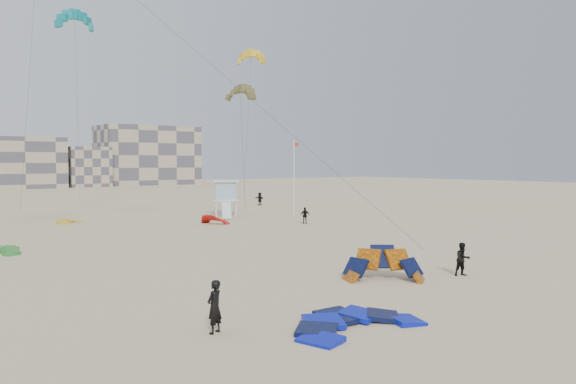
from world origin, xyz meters
TOP-DOWN VIEW (x-y plane):
  - ground at (0.00, 0.00)m, footprint 320.00×320.00m
  - kite_ground_blue at (2.66, -1.26)m, footprint 4.91×5.14m
  - kite_ground_orange at (9.61, 3.99)m, footprint 5.88×5.86m
  - kite_ground_red_far at (15.64, 32.76)m, footprint 3.85×3.75m
  - kite_ground_yellow at (4.33, 42.07)m, footprint 4.41×4.41m
  - kitesurfer_main at (-1.81, 1.27)m, footprint 0.83×0.71m
  - kitesurfer_b at (13.81, 2.27)m, footprint 1.06×0.95m
  - kitesurfer_d at (22.88, 27.36)m, footprint 0.98×0.94m
  - kitesurfer_f at (32.69, 50.18)m, footprint 0.74×1.76m
  - kite_fly_olive at (17.59, 30.80)m, footprint 4.23×4.15m
  - kite_fly_yellow at (27.74, 44.66)m, footprint 6.44×10.61m
  - kite_fly_teal_b at (8.94, 54.87)m, footprint 4.66×4.62m
  - lifeguard_tower_near at (20.66, 39.02)m, footprint 3.90×6.10m
  - flagpole at (26.79, 34.31)m, footprint 0.70×0.11m
  - condo_east at (50.00, 132.00)m, footprint 26.00×14.00m
  - condo_fill_right at (32.00, 128.00)m, footprint 10.00×10.00m

SIDE VIEW (x-z plane):
  - ground at x=0.00m, z-range 0.00..0.00m
  - kite_ground_blue at x=2.66m, z-range -0.58..0.58m
  - kite_ground_orange at x=9.61m, z-range -2.10..2.10m
  - kite_ground_red_far at x=15.64m, z-range -1.31..1.31m
  - kite_ground_yellow at x=4.33m, z-range -0.70..0.70m
  - kitesurfer_d at x=22.88m, z-range 0.00..1.64m
  - kitesurfer_b at x=13.81m, z-range 0.00..1.79m
  - kitesurfer_f at x=32.69m, z-range 0.00..1.84m
  - kitesurfer_main at x=-1.81m, z-range 0.00..1.91m
  - lifeguard_tower_near at x=20.66m, z-range -0.02..4.05m
  - flagpole at x=26.79m, z-range 0.20..8.83m
  - condo_fill_right at x=32.00m, z-range 0.00..10.00m
  - condo_east at x=50.00m, z-range 0.00..16.00m
  - kite_fly_olive at x=17.59m, z-range 6.18..19.25m
  - kite_fly_yellow at x=27.74m, z-range 9.48..29.10m
  - kite_fly_teal_b at x=8.94m, z-range 11.46..34.89m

